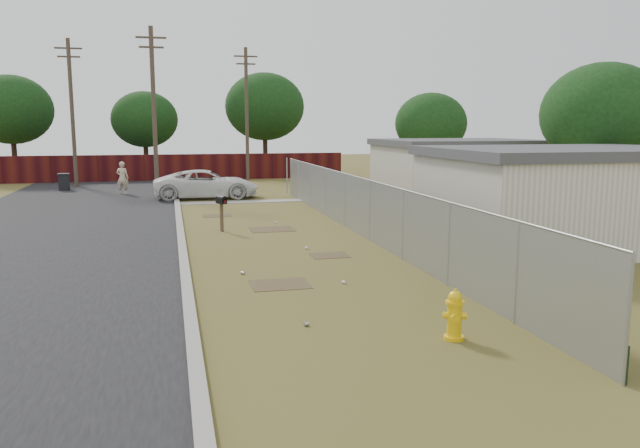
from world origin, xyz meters
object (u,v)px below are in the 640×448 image
object	(u,v)px
fire_hydrant	(455,316)
pickup_truck	(206,184)
pedestrian	(123,178)
trash_bin	(64,182)
mailbox	(221,203)

from	to	relation	value
fire_hydrant	pickup_truck	bearing A→B (deg)	97.42
fire_hydrant	pedestrian	distance (m)	27.22
trash_bin	mailbox	bearing A→B (deg)	-64.70
pickup_truck	pedestrian	world-z (taller)	pedestrian
fire_hydrant	trash_bin	distance (m)	31.08
pickup_truck	mailbox	bearing A→B (deg)	-177.86
fire_hydrant	pedestrian	xyz separation A→B (m)	(-7.41, 26.19, 0.48)
fire_hydrant	trash_bin	size ratio (longest dim) A/B	0.93
pickup_truck	trash_bin	world-z (taller)	pickup_truck
fire_hydrant	pickup_truck	distance (m)	23.30
trash_bin	fire_hydrant	bearing A→B (deg)	-69.45
pedestrian	trash_bin	distance (m)	4.57
pedestrian	pickup_truck	bearing A→B (deg)	160.34
mailbox	pedestrian	bearing A→B (deg)	107.58
pickup_truck	fire_hydrant	bearing A→B (deg)	-170.00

